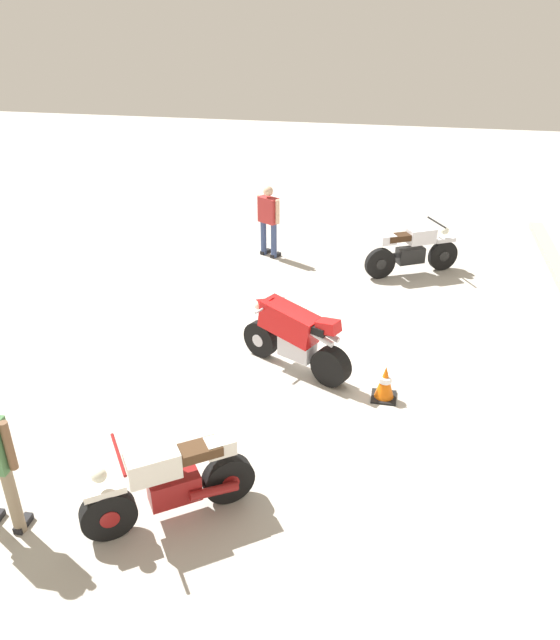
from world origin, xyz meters
name	(u,v)px	position (x,y,z in m)	size (l,w,h in m)	color
ground_plane	(311,350)	(0.00, 0.00, 0.00)	(40.00, 40.00, 0.00)	#B7B2A8
motorcycle_cream_vintage	(170,483)	(3.91, -0.97, 0.49)	(1.25, 1.69, 1.07)	black
motorcycle_red_sportbike	(294,335)	(0.60, -0.19, 0.59)	(1.08, 1.83, 1.14)	black
motorcycle_silver_cruiser	(412,250)	(-3.52, 1.56, 0.52)	(1.11, 1.89, 1.09)	black
person_in_red_shirt	(268,218)	(-3.92, -1.55, 0.89)	(0.48, 0.58, 1.58)	#384772
traffic_cone	(385,383)	(1.13, 1.24, 0.26)	(0.36, 0.36, 0.53)	black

